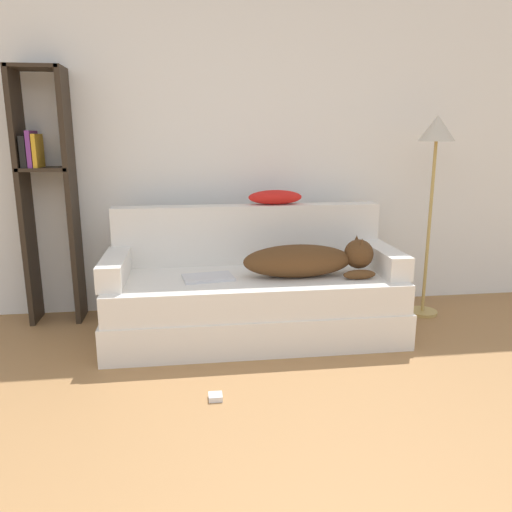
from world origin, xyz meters
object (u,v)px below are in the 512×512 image
dog (309,260)px  laptop (208,277)px  power_adapter (215,397)px  floor_lamp (435,151)px  couch (254,306)px  bookshelf (46,187)px  throw_pillow (275,197)px

dog → laptop: dog is taller
dog → power_adapter: 1.13m
floor_lamp → laptop: bearing=-169.4°
couch → bookshelf: bearing=160.6°
laptop → throw_pillow: throw_pillow is taller
throw_pillow → bookshelf: (-1.61, 0.14, 0.08)m
laptop → throw_pillow: size_ratio=0.88×
dog → floor_lamp: bearing=19.0°
dog → bookshelf: size_ratio=0.49×
dog → laptop: size_ratio=2.52×
floor_lamp → power_adapter: floor_lamp is taller
couch → power_adapter: bearing=-110.5°
throw_pillow → dog: bearing=-71.5°
throw_pillow → power_adapter: throw_pillow is taller
couch → laptop: 0.39m
bookshelf → floor_lamp: bookshelf is taller
couch → dog: size_ratio=2.25×
laptop → throw_pillow: 0.81m
couch → power_adapter: couch is taller
dog → power_adapter: bearing=-131.8°
throw_pillow → floor_lamp: floor_lamp is taller
throw_pillow → couch: bearing=-119.3°
throw_pillow → floor_lamp: size_ratio=0.26×
throw_pillow → power_adapter: (-0.51, -1.19, -0.89)m
bookshelf → floor_lamp: bearing=-5.2°
laptop → power_adapter: (-0.00, -0.77, -0.42)m
couch → dog: 0.49m
dog → bookshelf: 1.91m
throw_pillow → bookshelf: 1.61m
couch → bookshelf: 1.68m
bookshelf → power_adapter: bearing=-50.5°
dog → laptop: 0.67m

